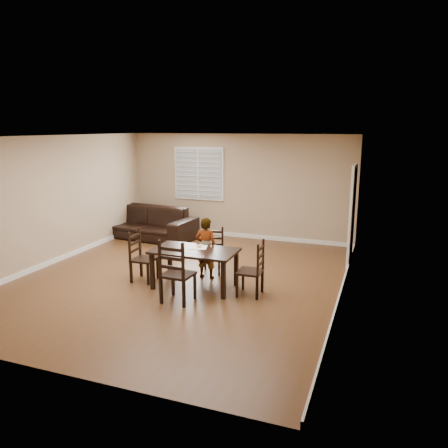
{
  "coord_description": "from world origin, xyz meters",
  "views": [
    {
      "loc": [
        3.55,
        -7.21,
        2.87
      ],
      "look_at": [
        0.65,
        0.65,
        1.0
      ],
      "focal_mm": 35.0,
      "sensor_mm": 36.0,
      "label": 1
    }
  ],
  "objects_px": {
    "chair_left": "(139,258)",
    "chair_far": "(174,276)",
    "donut": "(199,246)",
    "sofa": "(144,222)",
    "chair_right": "(257,271)",
    "dining_table": "(195,255)",
    "child": "(206,248)",
    "chair_near": "(213,251)"
  },
  "relations": [
    {
      "from": "dining_table",
      "to": "chair_right",
      "type": "xyz_separation_m",
      "value": [
        1.16,
        0.01,
        -0.18
      ]
    },
    {
      "from": "chair_right",
      "to": "donut",
      "type": "xyz_separation_m",
      "value": [
        -1.14,
        0.16,
        0.29
      ]
    },
    {
      "from": "chair_far",
      "to": "sofa",
      "type": "bearing_deg",
      "value": -50.7
    },
    {
      "from": "child",
      "to": "donut",
      "type": "xyz_separation_m",
      "value": [
        0.02,
        -0.38,
        0.13
      ]
    },
    {
      "from": "chair_far",
      "to": "chair_left",
      "type": "distance_m",
      "value": 1.42
    },
    {
      "from": "chair_left",
      "to": "chair_near",
      "type": "bearing_deg",
      "value": -51.09
    },
    {
      "from": "chair_right",
      "to": "donut",
      "type": "height_order",
      "value": "chair_right"
    },
    {
      "from": "chair_left",
      "to": "chair_far",
      "type": "bearing_deg",
      "value": -126.68
    },
    {
      "from": "dining_table",
      "to": "chair_far",
      "type": "bearing_deg",
      "value": -90.49
    },
    {
      "from": "donut",
      "to": "sofa",
      "type": "distance_m",
      "value": 3.94
    },
    {
      "from": "chair_right",
      "to": "sofa",
      "type": "bearing_deg",
      "value": -128.41
    },
    {
      "from": "chair_left",
      "to": "child",
      "type": "height_order",
      "value": "child"
    },
    {
      "from": "chair_right",
      "to": "child",
      "type": "distance_m",
      "value": 1.29
    },
    {
      "from": "dining_table",
      "to": "chair_right",
      "type": "height_order",
      "value": "chair_right"
    },
    {
      "from": "child",
      "to": "chair_far",
      "type": "bearing_deg",
      "value": 90.76
    },
    {
      "from": "chair_near",
      "to": "chair_far",
      "type": "relative_size",
      "value": 0.84
    },
    {
      "from": "dining_table",
      "to": "child",
      "type": "bearing_deg",
      "value": 90.0
    },
    {
      "from": "sofa",
      "to": "chair_far",
      "type": "bearing_deg",
      "value": -47.68
    },
    {
      "from": "chair_left",
      "to": "sofa",
      "type": "xyz_separation_m",
      "value": [
        -1.62,
        2.94,
        -0.04
      ]
    },
    {
      "from": "chair_left",
      "to": "dining_table",
      "type": "bearing_deg",
      "value": -91.12
    },
    {
      "from": "dining_table",
      "to": "sofa",
      "type": "height_order",
      "value": "sofa"
    },
    {
      "from": "chair_right",
      "to": "donut",
      "type": "distance_m",
      "value": 1.19
    },
    {
      "from": "chair_right",
      "to": "child",
      "type": "xyz_separation_m",
      "value": [
        -1.16,
        0.54,
        0.16
      ]
    },
    {
      "from": "dining_table",
      "to": "chair_near",
      "type": "height_order",
      "value": "chair_near"
    },
    {
      "from": "dining_table",
      "to": "child",
      "type": "height_order",
      "value": "child"
    },
    {
      "from": "chair_near",
      "to": "sofa",
      "type": "xyz_separation_m",
      "value": [
        -2.76,
        1.96,
        -0.01
      ]
    },
    {
      "from": "dining_table",
      "to": "chair_far",
      "type": "xyz_separation_m",
      "value": [
        -0.0,
        -0.82,
        -0.13
      ]
    },
    {
      "from": "child",
      "to": "donut",
      "type": "relative_size",
      "value": 13.21
    },
    {
      "from": "chair_near",
      "to": "chair_far",
      "type": "height_order",
      "value": "chair_far"
    },
    {
      "from": "dining_table",
      "to": "donut",
      "type": "height_order",
      "value": "donut"
    },
    {
      "from": "donut",
      "to": "chair_right",
      "type": "bearing_deg",
      "value": -8.01
    },
    {
      "from": "chair_left",
      "to": "chair_right",
      "type": "xyz_separation_m",
      "value": [
        2.32,
        0.02,
        -0.0
      ]
    },
    {
      "from": "chair_near",
      "to": "dining_table",
      "type": "bearing_deg",
      "value": -97.74
    },
    {
      "from": "chair_near",
      "to": "sofa",
      "type": "distance_m",
      "value": 3.39
    },
    {
      "from": "dining_table",
      "to": "chair_near",
      "type": "bearing_deg",
      "value": 91.01
    },
    {
      "from": "chair_near",
      "to": "sofa",
      "type": "relative_size",
      "value": 0.33
    },
    {
      "from": "chair_far",
      "to": "chair_left",
      "type": "bearing_deg",
      "value": -32.36
    },
    {
      "from": "donut",
      "to": "sofa",
      "type": "relative_size",
      "value": 0.03
    },
    {
      "from": "chair_right",
      "to": "dining_table",
      "type": "bearing_deg",
      "value": -91.44
    },
    {
      "from": "chair_left",
      "to": "sofa",
      "type": "height_order",
      "value": "chair_left"
    },
    {
      "from": "dining_table",
      "to": "chair_left",
      "type": "xyz_separation_m",
      "value": [
        -1.16,
        -0.01,
        -0.18
      ]
    },
    {
      "from": "sofa",
      "to": "chair_near",
      "type": "bearing_deg",
      "value": -29.66
    }
  ]
}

